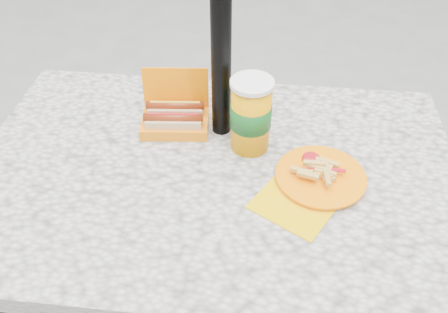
# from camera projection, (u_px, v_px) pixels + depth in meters

# --- Properties ---
(picnic_table) EXTENTS (1.20, 0.80, 0.75)m
(picnic_table) POSITION_uv_depth(u_px,v_px,m) (215.00, 200.00, 1.24)
(picnic_table) COLOR beige
(picnic_table) RESTS_ON ground
(umbrella_pole) EXTENTS (0.05, 0.05, 2.20)m
(umbrella_pole) POSITION_uv_depth(u_px,v_px,m) (221.00, 6.00, 1.05)
(umbrella_pole) COLOR black
(umbrella_pole) RESTS_ON ground
(hotdog_box) EXTENTS (0.19, 0.15, 0.15)m
(hotdog_box) POSITION_uv_depth(u_px,v_px,m) (175.00, 117.00, 1.27)
(hotdog_box) COLOR #FF7E00
(hotdog_box) RESTS_ON picnic_table
(fries_plate) EXTENTS (0.28, 0.30, 0.04)m
(fries_plate) POSITION_uv_depth(u_px,v_px,m) (318.00, 177.00, 1.13)
(fries_plate) COLOR #EBB400
(fries_plate) RESTS_ON picnic_table
(soda_cup) EXTENTS (0.10, 0.10, 0.20)m
(soda_cup) POSITION_uv_depth(u_px,v_px,m) (251.00, 115.00, 1.17)
(soda_cup) COLOR #E89500
(soda_cup) RESTS_ON picnic_table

